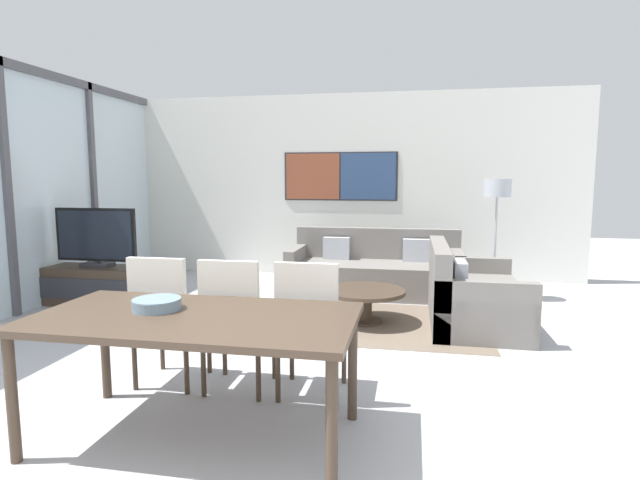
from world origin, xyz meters
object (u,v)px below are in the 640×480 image
(coffee_table, at_px, (365,297))
(sofa_side, at_px, (468,298))
(dining_table, at_px, (195,326))
(floor_lamp, at_px, (497,199))
(dining_chair_centre, at_px, (235,321))
(dining_chair_right, at_px, (310,325))
(television, at_px, (96,238))
(dining_chair_left, at_px, (166,317))
(sofa_main, at_px, (375,272))
(fruit_bowl, at_px, (157,303))
(tv_console, at_px, (99,285))

(coffee_table, bearing_deg, sofa_side, 8.23)
(dining_table, height_order, floor_lamp, floor_lamp)
(dining_chair_centre, bearing_deg, dining_chair_right, 1.13)
(coffee_table, xyz_separation_m, dining_table, (-0.73, -2.56, 0.41))
(television, xyz_separation_m, dining_chair_centre, (2.52, -2.09, -0.29))
(television, distance_m, dining_chair_left, 2.89)
(dining_chair_right, bearing_deg, sofa_side, 58.41)
(television, distance_m, dining_chair_right, 3.71)
(television, bearing_deg, dining_chair_left, -46.29)
(television, height_order, sofa_side, television)
(sofa_main, bearing_deg, fruit_bowl, -104.35)
(sofa_side, bearing_deg, coffee_table, 98.23)
(television, xyz_separation_m, dining_chair_right, (3.06, -2.08, -0.29))
(sofa_side, distance_m, dining_chair_right, 2.42)
(sofa_main, distance_m, fruit_bowl, 4.07)
(sofa_side, bearing_deg, dining_chair_centre, 138.94)
(dining_chair_centre, bearing_deg, coffee_table, 69.00)
(dining_table, bearing_deg, sofa_side, 56.51)
(sofa_main, height_order, dining_table, sofa_main)
(sofa_main, distance_m, dining_chair_left, 3.55)
(coffee_table, relative_size, fruit_bowl, 3.01)
(dining_chair_centre, distance_m, floor_lamp, 3.98)
(tv_console, relative_size, fruit_bowl, 5.06)
(tv_console, height_order, coffee_table, tv_console)
(tv_console, xyz_separation_m, dining_table, (2.52, -2.75, 0.45))
(dining_table, relative_size, dining_chair_right, 1.90)
(television, distance_m, dining_table, 3.73)
(television, relative_size, sofa_main, 0.46)
(floor_lamp, bearing_deg, tv_console, -166.84)
(sofa_main, distance_m, coffee_table, 1.41)
(dining_chair_right, height_order, fruit_bowl, dining_chair_right)
(dining_chair_centre, bearing_deg, sofa_side, 48.94)
(dining_table, bearing_deg, sofa_main, 79.55)
(coffee_table, bearing_deg, floor_lamp, 40.87)
(television, height_order, floor_lamp, floor_lamp)
(sofa_main, xyz_separation_m, dining_chair_right, (-0.20, -3.31, 0.25))
(coffee_table, xyz_separation_m, floor_lamp, (1.50, 1.29, 1.00))
(sofa_side, relative_size, coffee_table, 1.80)
(tv_console, relative_size, television, 1.39)
(sofa_side, distance_m, dining_chair_left, 3.11)
(dining_chair_centre, height_order, floor_lamp, floor_lamp)
(tv_console, xyz_separation_m, sofa_side, (4.32, -0.03, 0.04))
(dining_chair_centre, xyz_separation_m, floor_lamp, (2.23, 3.21, 0.75))
(dining_table, relative_size, floor_lamp, 1.22)
(television, bearing_deg, tv_console, -90.00)
(tv_console, xyz_separation_m, fruit_bowl, (2.25, -2.68, 0.56))
(dining_table, bearing_deg, tv_console, 132.56)
(fruit_bowl, height_order, floor_lamp, floor_lamp)
(dining_chair_left, distance_m, fruit_bowl, 0.71)
(coffee_table, height_order, floor_lamp, floor_lamp)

